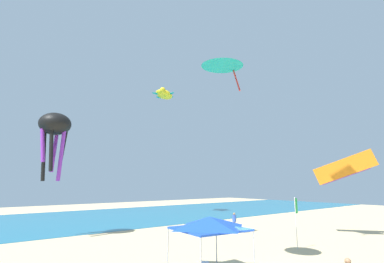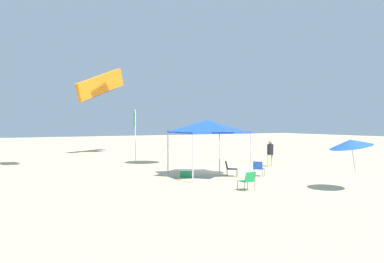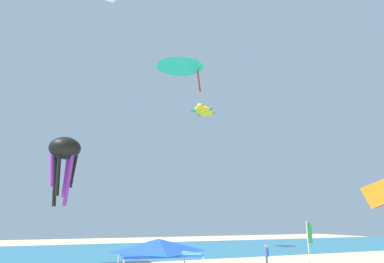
% 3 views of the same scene
% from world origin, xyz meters
% --- Properties ---
extents(ocean_strip, '(120.00, 25.29, 0.02)m').
position_xyz_m(ocean_strip, '(0.00, 31.11, 0.01)').
color(ocean_strip, teal).
rests_on(ocean_strip, ground).
extents(canopy_tent, '(3.73, 3.57, 2.98)m').
position_xyz_m(canopy_tent, '(-1.92, 2.18, 2.63)').
color(canopy_tent, '#B7B7BC').
rests_on(canopy_tent, ground).
extents(banner_flag, '(0.36, 0.06, 3.75)m').
position_xyz_m(banner_flag, '(7.14, 2.60, 2.25)').
color(banner_flag, silver).
rests_on(banner_flag, ground).
extents(person_watching_sky, '(0.40, 0.40, 1.70)m').
position_xyz_m(person_watching_sky, '(10.54, 11.96, 1.00)').
color(person_watching_sky, '#33384C').
rests_on(person_watching_sky, ground).
extents(kite_turtle_yellow, '(4.61, 4.61, 1.85)m').
position_xyz_m(kite_turtle_yellow, '(12.06, 28.21, 19.13)').
color(kite_turtle_yellow, yellow).
extents(kite_parafoil_orange, '(2.91, 5.15, 3.36)m').
position_xyz_m(kite_parafoil_orange, '(15.73, 2.47, 6.21)').
color(kite_parafoil_orange, orange).
extents(kite_delta_teal, '(2.89, 2.91, 2.02)m').
position_xyz_m(kite_delta_teal, '(-1.08, 1.82, 11.95)').
color(kite_delta_teal, teal).
extents(kite_octopus_black, '(2.78, 2.78, 6.19)m').
position_xyz_m(kite_octopus_black, '(-6.33, 18.19, 9.78)').
color(kite_octopus_black, black).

